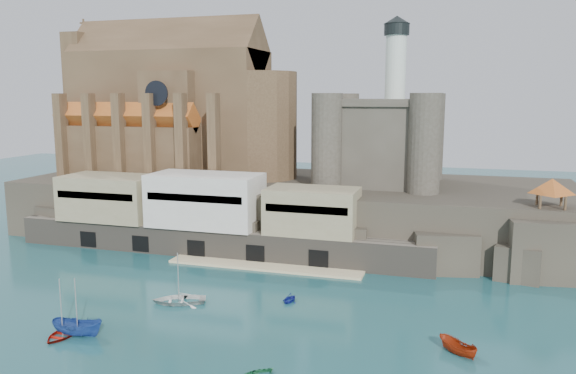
% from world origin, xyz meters
% --- Properties ---
extents(ground, '(300.00, 300.00, 0.00)m').
position_xyz_m(ground, '(0.00, 0.00, 0.00)').
color(ground, '#17484E').
rests_on(ground, ground).
extents(promontory, '(100.00, 36.00, 10.00)m').
position_xyz_m(promontory, '(-0.19, 39.37, 4.92)').
color(promontory, '#2A2620').
rests_on(promontory, ground).
extents(quay, '(70.00, 12.00, 13.05)m').
position_xyz_m(quay, '(-10.19, 23.07, 6.07)').
color(quay, '#645C50').
rests_on(quay, ground).
extents(church, '(47.00, 25.93, 30.51)m').
position_xyz_m(church, '(-24.13, 41.85, 22.13)').
color(church, '#4A3622').
rests_on(church, promontory).
extents(castle_keep, '(21.20, 21.20, 29.30)m').
position_xyz_m(castle_keep, '(16.08, 41.08, 18.31)').
color(castle_keep, '#403C32').
rests_on(castle_keep, promontory).
extents(rock_outcrop, '(14.50, 10.50, 8.70)m').
position_xyz_m(rock_outcrop, '(42.00, 25.84, 4.02)').
color(rock_outcrop, '#2A2620').
rests_on(rock_outcrop, ground).
extents(pavilion, '(6.40, 6.40, 5.40)m').
position_xyz_m(pavilion, '(42.00, 26.00, 12.73)').
color(pavilion, '#4A3622').
rests_on(pavilion, rock_outcrop).
extents(boat_0, '(3.57, 1.09, 4.98)m').
position_xyz_m(boat_0, '(-10.82, -11.33, 0.00)').
color(boat_0, '#AC1409').
rests_on(boat_0, ground).
extents(boat_2, '(2.44, 2.39, 5.88)m').
position_xyz_m(boat_2, '(-9.38, -10.71, 0.00)').
color(boat_2, '#22428F').
rests_on(boat_2, ground).
extents(boat_5, '(2.39, 2.38, 4.47)m').
position_xyz_m(boat_5, '(29.89, -3.43, 0.00)').
color(boat_5, '#9A290B').
rests_on(boat_5, ground).
extents(boat_6, '(3.01, 4.89, 6.61)m').
position_xyz_m(boat_6, '(-3.49, 1.19, 0.00)').
color(boat_6, white).
rests_on(boat_6, ground).
extents(boat_7, '(2.66, 1.96, 2.77)m').
position_xyz_m(boat_7, '(9.69, 5.47, 0.00)').
color(boat_7, navy).
rests_on(boat_7, ground).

